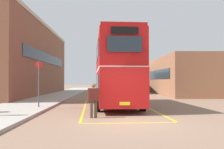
% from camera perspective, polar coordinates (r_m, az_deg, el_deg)
% --- Properties ---
extents(ground_plane, '(135.60, 135.60, 0.00)m').
position_cam_1_polar(ground_plane, '(25.07, 1.14, -5.39)').
color(ground_plane, '#846651').
extents(sidewalk_left, '(4.00, 57.60, 0.14)m').
position_cam_1_polar(sidewalk_left, '(27.99, -12.52, -4.79)').
color(sidewalk_left, '#A39E93').
rests_on(sidewalk_left, ground).
extents(brick_building_left, '(5.26, 23.72, 8.35)m').
position_cam_1_polar(brick_building_left, '(31.78, -18.88, 3.09)').
color(brick_building_left, brown).
rests_on(brick_building_left, ground).
extents(depot_building_right, '(8.12, 15.85, 4.58)m').
position_cam_1_polar(depot_building_right, '(33.51, 17.17, -0.38)').
color(depot_building_right, '#9E6647').
rests_on(depot_building_right, ground).
extents(double_decker_bus, '(3.30, 10.39, 4.75)m').
position_cam_1_polar(double_decker_bus, '(17.66, 0.77, 1.05)').
color(double_decker_bus, black).
rests_on(double_decker_bus, ground).
extents(single_deck_bus, '(3.60, 9.83, 3.02)m').
position_cam_1_polar(single_deck_bus, '(36.68, 4.01, -1.52)').
color(single_deck_bus, black).
rests_on(single_deck_bus, ground).
extents(pedestrian_boarding, '(0.54, 0.33, 1.65)m').
position_cam_1_polar(pedestrian_boarding, '(12.06, -4.18, -5.29)').
color(pedestrian_boarding, '#473828').
rests_on(pedestrian_boarding, ground).
extents(bus_stop_sign, '(0.44, 0.08, 2.83)m').
position_cam_1_polar(bus_stop_sign, '(16.21, -16.19, -1.09)').
color(bus_stop_sign, '#4C4C51').
rests_on(bus_stop_sign, sidewalk_left).
extents(bay_marking_yellow, '(4.95, 12.50, 0.01)m').
position_cam_1_polar(bay_marking_yellow, '(15.83, 1.19, -7.77)').
color(bay_marking_yellow, gold).
rests_on(bay_marking_yellow, ground).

